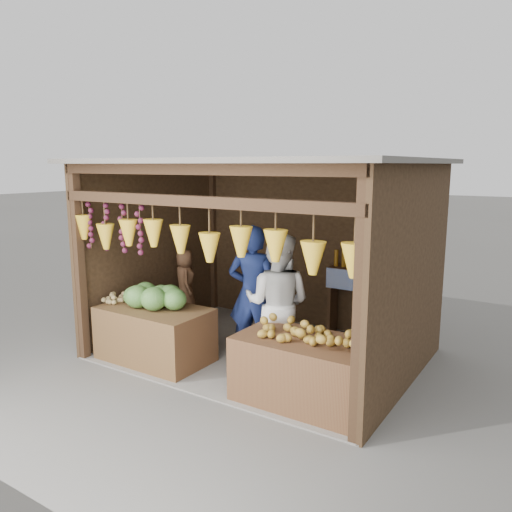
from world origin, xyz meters
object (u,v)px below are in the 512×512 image
at_px(counter_left, 155,334).
at_px(counter_right, 309,372).
at_px(woman_standing, 277,304).
at_px(man_standing, 253,294).
at_px(vendor_seated, 185,281).

xyz_separation_m(counter_left, counter_right, (2.28, -0.00, 0.00)).
height_order(counter_left, woman_standing, woman_standing).
xyz_separation_m(counter_left, woman_standing, (1.54, 0.58, 0.52)).
bearing_deg(man_standing, woman_standing, 141.29).
xyz_separation_m(counter_left, man_standing, (1.07, 0.74, 0.55)).
xyz_separation_m(woman_standing, vendor_seated, (-2.01, 0.59, -0.08)).
bearing_deg(woman_standing, man_standing, -32.41).
bearing_deg(woman_standing, counter_right, 128.55).
relative_size(counter_left, man_standing, 0.80).
bearing_deg(vendor_seated, counter_right, -159.46).
height_order(counter_left, man_standing, man_standing).
relative_size(counter_left, counter_right, 0.92).
xyz_separation_m(counter_left, vendor_seated, (-0.47, 1.17, 0.44)).
distance_m(counter_left, vendor_seated, 1.34).
relative_size(man_standing, woman_standing, 1.03).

